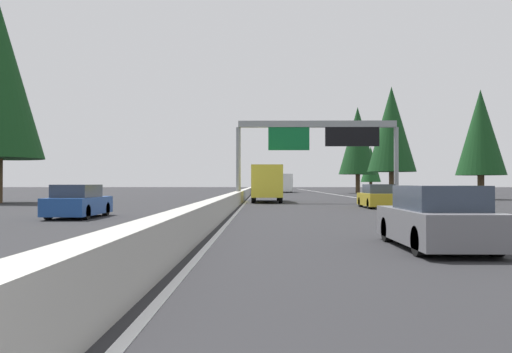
% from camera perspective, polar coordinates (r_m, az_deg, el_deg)
% --- Properties ---
extents(ground_plane, '(320.00, 320.00, 0.00)m').
position_cam_1_polar(ground_plane, '(61.85, -0.78, -2.16)').
color(ground_plane, '#262628').
extents(median_barrier, '(180.00, 0.56, 0.90)m').
position_cam_1_polar(median_barrier, '(81.84, -0.63, -1.50)').
color(median_barrier, '#ADAAA3').
rests_on(median_barrier, ground).
extents(shoulder_stripe_right, '(160.00, 0.16, 0.01)m').
position_cam_1_polar(shoulder_stripe_right, '(72.51, 8.57, -1.94)').
color(shoulder_stripe_right, silver).
rests_on(shoulder_stripe_right, ground).
extents(shoulder_stripe_median, '(160.00, 0.16, 0.01)m').
position_cam_1_polar(shoulder_stripe_median, '(71.84, -0.38, -1.96)').
color(shoulder_stripe_median, silver).
rests_on(shoulder_stripe_median, ground).
extents(sign_gantry_overhead, '(0.50, 12.68, 6.41)m').
position_cam_1_polar(sign_gantry_overhead, '(41.81, 6.82, 4.17)').
color(sign_gantry_overhead, gray).
rests_on(sign_gantry_overhead, ground).
extents(sedan_distant_a, '(4.40, 1.80, 1.47)m').
position_cam_1_polar(sedan_distant_a, '(13.11, 18.79, -4.37)').
color(sedan_distant_a, slate).
rests_on(sedan_distant_a, ground).
extents(sedan_near_center, '(4.40, 1.80, 1.47)m').
position_cam_1_polar(sedan_near_center, '(33.86, 12.93, -2.15)').
color(sedan_near_center, '#AD931E').
rests_on(sedan_near_center, ground).
extents(box_truck_far_center, '(8.50, 2.40, 2.95)m').
position_cam_1_polar(box_truck_far_center, '(43.68, 1.15, -0.63)').
color(box_truck_far_center, gold).
rests_on(box_truck_far_center, ground).
extents(bus_far_left, '(11.50, 2.55, 3.10)m').
position_cam_1_polar(bus_far_left, '(91.96, 2.99, -0.63)').
color(bus_far_left, white).
rests_on(bus_far_left, ground).
extents(pickup_mid_right, '(5.60, 2.00, 1.86)m').
position_cam_1_polar(pickup_mid_right, '(73.64, 0.97, -1.22)').
color(pickup_mid_right, slate).
rests_on(pickup_mid_right, ground).
extents(oncoming_near, '(4.40, 1.80, 1.47)m').
position_cam_1_polar(oncoming_near, '(24.85, -18.52, -2.64)').
color(oncoming_near, '#1E4793').
rests_on(oncoming_near, ground).
extents(conifer_right_near, '(4.62, 4.62, 10.49)m').
position_cam_1_polar(conifer_right_near, '(54.96, 22.96, 4.37)').
color(conifer_right_near, '#4C3823').
rests_on(conifer_right_near, ground).
extents(conifer_right_mid, '(5.93, 5.93, 13.47)m').
position_cam_1_polar(conifer_right_mid, '(67.62, 14.35, 4.93)').
color(conifer_right_mid, '#4C3823').
rests_on(conifer_right_mid, ground).
extents(conifer_right_far, '(5.91, 5.91, 13.44)m').
position_cam_1_polar(conifer_right_far, '(84.32, 10.86, 3.78)').
color(conifer_right_far, '#4C3823').
rests_on(conifer_right_far, ground).
extents(conifer_right_distant, '(3.58, 3.58, 8.14)m').
position_cam_1_polar(conifer_right_distant, '(97.23, 12.21, 1.28)').
color(conifer_right_distant, '#4C3823').
rests_on(conifer_right_distant, ground).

